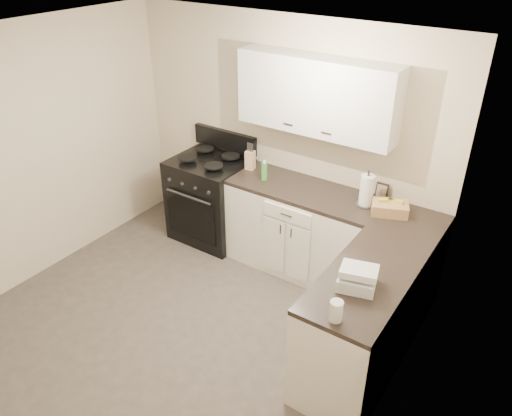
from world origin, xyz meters
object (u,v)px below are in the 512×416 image
Objects in this scene: stove at (211,200)px; countertop_grill at (357,281)px; wicker_basket at (390,208)px; knife_block at (250,160)px; paper_towel at (367,191)px.

countertop_grill is at bearing -25.86° from stove.
countertop_grill is (2.22, -1.07, 0.53)m from stove.
wicker_basket is at bearing 83.92° from countertop_grill.
knife_block is at bearing 130.43° from countertop_grill.
knife_block reaches higher than wicker_basket.
knife_block is 0.64× the size of wicker_basket.
wicker_basket is at bearing -11.37° from knife_block.
paper_towel is 0.95× the size of wicker_basket.
stove is 3.28× the size of paper_towel.
stove is 3.76× the size of countertop_grill.
stove is at bearing -176.11° from knife_block.
knife_block is at bearing 12.93° from stove.
stove is 4.90× the size of knife_block.
wicker_basket is 1.21× the size of countertop_grill.
paper_towel reaches higher than wicker_basket.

